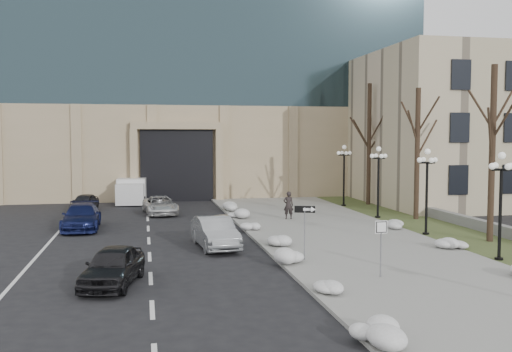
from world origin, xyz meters
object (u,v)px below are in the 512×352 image
Objects in this scene: lamppost_a at (501,191)px; lamppost_c at (378,172)px; box_truck at (133,190)px; car_a at (113,266)px; car_b at (215,233)px; car_d at (160,205)px; car_e at (84,202)px; pedestrian at (288,205)px; lamppost_d at (344,167)px; keep_sign at (381,236)px; car_c at (82,217)px; lamppost_b at (427,180)px; one_way_sign at (308,216)px.

lamppost_a and lamppost_c have the same top height.
car_a is at bearing -87.08° from box_truck.
car_b is 12.86m from car_d.
car_d is 15.04m from lamppost_c.
lamppost_c is (11.65, 7.52, 2.32)m from car_b.
car_b is 1.27× the size of car_e.
lamppost_a is (5.94, -13.40, 2.06)m from pedestrian.
lamppost_a and lamppost_d have the same top height.
box_truck is at bearing 106.97° from keep_sign.
car_d is 0.95× the size of lamppost_a.
car_e is 5.84m from box_truck.
car_c is 0.78× the size of box_truck.
car_d is 0.69× the size of box_truck.
lamppost_d is at bearing 19.64° from car_c.
car_c reaches higher than car_e.
lamppost_b is (13.92, -11.63, 2.44)m from car_d.
car_c is 1.12× the size of car_d.
keep_sign is 0.48× the size of lamppost_d.
pedestrian is (5.71, 7.92, 0.25)m from car_b.
box_truck reaches higher than car_d.
car_d reaches higher than car_e.
lamppost_b is at bearing 37.12° from car_a.
car_e is at bearing 110.25° from car_b.
car_b is at bearing -129.71° from lamppost_d.
car_c is at bearing 113.50° from car_a.
pedestrian is 0.37× the size of lamppost_b.
car_b is at bearing -46.19° from car_c.
car_b is at bearing -85.54° from car_d.
lamppost_b reaches higher than car_a.
one_way_sign is 0.52× the size of lamppost_b.
car_c is 8.73m from car_e.
pedestrian is at bearing 176.13° from lamppost_c.
car_a is 8.41m from one_way_sign.
box_truck is 1.37× the size of lamppost_d.
lamppost_a is at bearing 14.96° from keep_sign.
car_a is 0.64× the size of box_truck.
keep_sign reaches higher than car_c.
car_c is at bearing 146.14° from lamppost_a.
car_e is 22.73m from one_way_sign.
pedestrian is at bearing -36.39° from car_d.
keep_sign is at bearing -74.90° from car_d.
pedestrian is (13.36, -7.79, 0.39)m from car_e.
car_e is 26.55m from keep_sign.
keep_sign is 0.48× the size of lamppost_c.
car_a is 16.34m from lamppost_a.
lamppost_c is at bearing -12.65° from car_e.
box_truck reaches higher than car_b.
lamppost_d is (19.30, -1.69, 2.46)m from car_e.
car_e is 19.53m from lamppost_d.
lamppost_a reaches higher than car_b.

